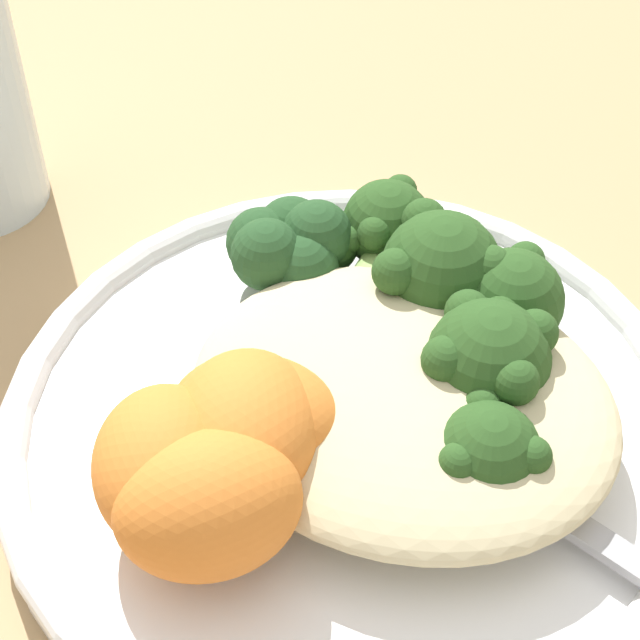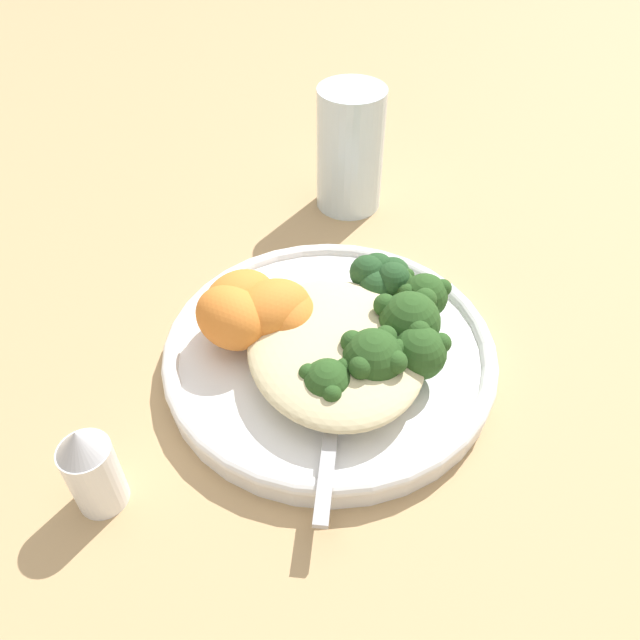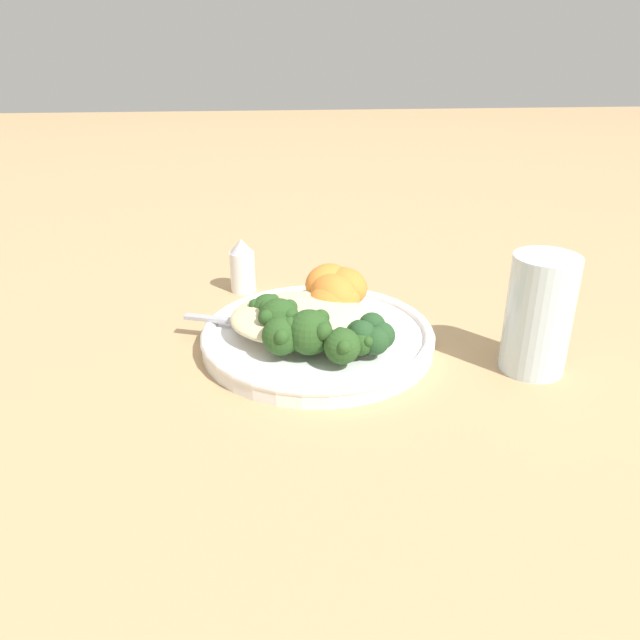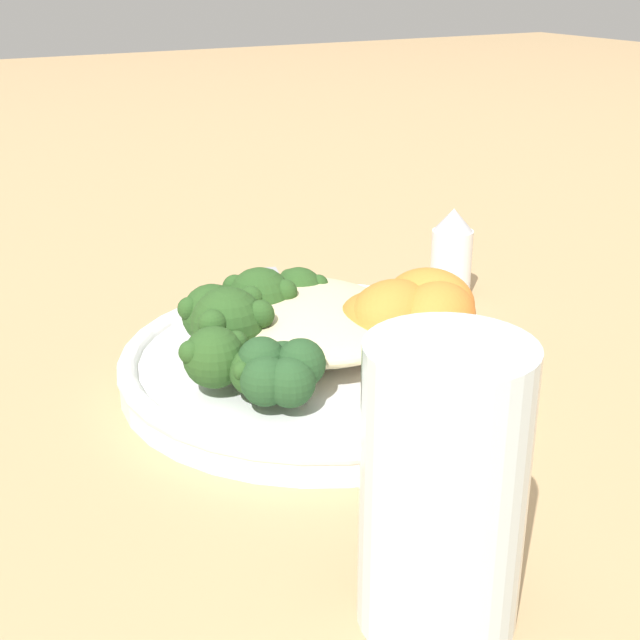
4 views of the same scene
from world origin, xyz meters
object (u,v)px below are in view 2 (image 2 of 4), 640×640
at_px(broccoli_stalk_0, 324,374).
at_px(broccoli_stalk_5, 372,301).
at_px(broccoli_stalk_1, 365,356).
at_px(salt_shaker, 91,468).
at_px(plate, 329,353).
at_px(water_glass, 350,150).
at_px(broccoli_stalk_2, 401,351).
at_px(broccoli_stalk_3, 392,324).
at_px(broccoli_stalk_4, 397,306).
at_px(sweet_potato_chunk_2, 240,300).
at_px(spoon, 333,418).
at_px(sweet_potato_chunk_0, 283,311).
at_px(sweet_potato_chunk_3, 272,310).
at_px(quinoa_mound, 334,349).
at_px(sweet_potato_chunk_1, 232,317).
at_px(kale_tuft, 381,276).

xyz_separation_m(broccoli_stalk_0, broccoli_stalk_5, (0.07, -0.05, -0.00)).
xyz_separation_m(broccoli_stalk_0, broccoli_stalk_1, (0.01, -0.03, 0.00)).
bearing_deg(salt_shaker, plate, -62.92).
xyz_separation_m(broccoli_stalk_0, water_glass, (0.24, -0.08, 0.02)).
distance_m(broccoli_stalk_2, salt_shaker, 0.21).
height_order(broccoli_stalk_1, broccoli_stalk_5, broccoli_stalk_1).
height_order(broccoli_stalk_3, salt_shaker, salt_shaker).
distance_m(broccoli_stalk_4, sweet_potato_chunk_2, 0.11).
relative_size(broccoli_stalk_1, broccoli_stalk_3, 0.69).
bearing_deg(spoon, plate, -172.69).
xyz_separation_m(sweet_potato_chunk_2, water_glass, (0.17, -0.12, 0.02)).
distance_m(broccoli_stalk_0, water_glass, 0.26).
distance_m(broccoli_stalk_3, sweet_potato_chunk_0, 0.08).
relative_size(plate, broccoli_stalk_0, 3.01).
height_order(broccoli_stalk_5, sweet_potato_chunk_2, sweet_potato_chunk_2).
relative_size(broccoli_stalk_0, broccoli_stalk_5, 0.70).
bearing_deg(spoon, broccoli_stalk_2, 141.40).
bearing_deg(broccoli_stalk_2, sweet_potato_chunk_3, 179.07).
xyz_separation_m(quinoa_mound, broccoli_stalk_5, (0.04, -0.04, -0.00)).
height_order(broccoli_stalk_2, broccoli_stalk_5, broccoli_stalk_2).
distance_m(sweet_potato_chunk_2, sweet_potato_chunk_3, 0.03).
distance_m(broccoli_stalk_5, sweet_potato_chunk_2, 0.10).
height_order(broccoli_stalk_0, sweet_potato_chunk_1, sweet_potato_chunk_1).
relative_size(sweet_potato_chunk_3, spoon, 0.57).
relative_size(quinoa_mound, sweet_potato_chunk_3, 2.40).
height_order(sweet_potato_chunk_1, sweet_potato_chunk_2, sweet_potato_chunk_1).
bearing_deg(sweet_potato_chunk_2, quinoa_mound, -132.67).
bearing_deg(plate, broccoli_stalk_2, -126.97).
height_order(broccoli_stalk_4, sweet_potato_chunk_0, sweet_potato_chunk_0).
relative_size(sweet_potato_chunk_0, kale_tuft, 1.16).
distance_m(broccoli_stalk_1, broccoli_stalk_4, 0.06).
bearing_deg(water_glass, broccoli_stalk_3, 174.39).
distance_m(broccoli_stalk_2, broccoli_stalk_3, 0.02).
height_order(plate, kale_tuft, kale_tuft).
xyz_separation_m(quinoa_mound, kale_tuft, (0.06, -0.05, 0.00)).
bearing_deg(quinoa_mound, broccoli_stalk_1, -134.08).
bearing_deg(salt_shaker, sweet_potato_chunk_1, -43.23).
relative_size(broccoli_stalk_1, sweet_potato_chunk_2, 1.54).
bearing_deg(sweet_potato_chunk_3, quinoa_mound, -136.05).
relative_size(broccoli_stalk_2, sweet_potato_chunk_1, 1.80).
distance_m(broccoli_stalk_3, sweet_potato_chunk_2, 0.11).
bearing_deg(broccoli_stalk_1, broccoli_stalk_3, 96.27).
bearing_deg(quinoa_mound, sweet_potato_chunk_1, 61.59).
xyz_separation_m(sweet_potato_chunk_0, salt_shaker, (-0.10, 0.13, -0.01)).
bearing_deg(spoon, sweet_potato_chunk_0, -151.77).
relative_size(sweet_potato_chunk_3, water_glass, 0.51).
distance_m(broccoli_stalk_0, broccoli_stalk_4, 0.09).
relative_size(plate, kale_tuft, 5.06).
bearing_deg(broccoli_stalk_0, broccoli_stalk_2, 97.47).
height_order(quinoa_mound, spoon, quinoa_mound).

